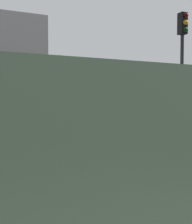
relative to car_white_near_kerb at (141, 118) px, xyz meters
The scene contains 3 objects.
car_white_near_kerb is the anchor object (origin of this frame).
traffic_light 2.79m from the car_white_near_kerb, 20.82° to the right, with size 0.26×0.39×4.28m.
distant_tower 52.39m from the car_white_near_kerb, 91.84° to the left, with size 15.89×10.71×18.09m.
Camera 1 is at (-2.07, -1.61, 1.39)m, focal length 44.79 mm.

